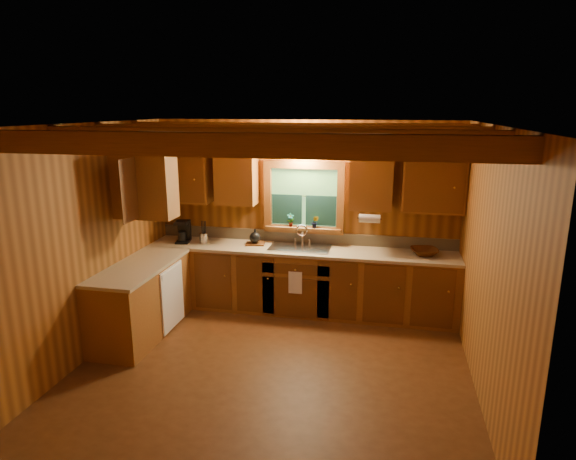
% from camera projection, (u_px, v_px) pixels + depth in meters
% --- Properties ---
extents(room, '(4.20, 4.20, 4.20)m').
position_uv_depth(room, '(272.00, 253.00, 5.03)').
color(room, '#563014').
rests_on(room, ground).
extents(ceiling_beams, '(4.20, 2.54, 0.18)m').
position_uv_depth(ceiling_beams, '(271.00, 136.00, 4.74)').
color(ceiling_beams, brown).
rests_on(ceiling_beams, room).
extents(base_cabinets, '(4.20, 2.22, 0.86)m').
position_uv_depth(base_cabinets, '(259.00, 286.00, 6.56)').
color(base_cabinets, brown).
rests_on(base_cabinets, ground).
extents(countertop, '(4.20, 2.24, 0.04)m').
position_uv_depth(countertop, '(260.00, 254.00, 6.46)').
color(countertop, tan).
rests_on(countertop, base_cabinets).
extents(backsplash, '(4.20, 0.02, 0.16)m').
position_uv_depth(backsplash, '(304.00, 237.00, 6.90)').
color(backsplash, tan).
rests_on(backsplash, room).
extents(dishwasher_panel, '(0.02, 0.60, 0.80)m').
position_uv_depth(dishwasher_panel, '(172.00, 297.00, 6.18)').
color(dishwasher_panel, white).
rests_on(dishwasher_panel, base_cabinets).
extents(upper_cabinets, '(4.19, 1.77, 0.78)m').
position_uv_depth(upper_cabinets, '(255.00, 180.00, 6.37)').
color(upper_cabinets, brown).
rests_on(upper_cabinets, room).
extents(window, '(1.12, 0.08, 1.00)m').
position_uv_depth(window, '(304.00, 199.00, 6.75)').
color(window, brown).
rests_on(window, room).
extents(window_sill, '(1.06, 0.14, 0.04)m').
position_uv_depth(window_sill, '(303.00, 229.00, 6.81)').
color(window_sill, brown).
rests_on(window_sill, room).
extents(wall_sconce, '(0.45, 0.21, 0.17)m').
position_uv_depth(wall_sconce, '(303.00, 154.00, 6.48)').
color(wall_sconce, black).
rests_on(wall_sconce, room).
extents(paper_towel_roll, '(0.27, 0.11, 0.11)m').
position_uv_depth(paper_towel_roll, '(370.00, 219.00, 6.29)').
color(paper_towel_roll, white).
rests_on(paper_towel_roll, upper_cabinets).
extents(dish_towel, '(0.18, 0.01, 0.30)m').
position_uv_depth(dish_towel, '(295.00, 283.00, 6.43)').
color(dish_towel, white).
rests_on(dish_towel, base_cabinets).
extents(sink, '(0.82, 0.48, 0.43)m').
position_uv_depth(sink, '(300.00, 251.00, 6.66)').
color(sink, silver).
rests_on(sink, countertop).
extents(coffee_maker, '(0.18, 0.23, 0.31)m').
position_uv_depth(coffee_maker, '(183.00, 231.00, 6.91)').
color(coffee_maker, black).
rests_on(coffee_maker, countertop).
extents(utensil_crock, '(0.11, 0.11, 0.32)m').
position_uv_depth(utensil_crock, '(204.00, 238.00, 6.88)').
color(utensil_crock, silver).
rests_on(utensil_crock, countertop).
extents(cutting_board, '(0.28, 0.22, 0.02)m').
position_uv_depth(cutting_board, '(255.00, 244.00, 6.82)').
color(cutting_board, '#5B3113').
rests_on(cutting_board, countertop).
extents(teakettle, '(0.16, 0.16, 0.20)m').
position_uv_depth(teakettle, '(255.00, 237.00, 6.80)').
color(teakettle, black).
rests_on(teakettle, cutting_board).
extents(wicker_basket, '(0.41, 0.41, 0.09)m').
position_uv_depth(wicker_basket, '(424.00, 252.00, 6.33)').
color(wicker_basket, '#48230C').
rests_on(wicker_basket, countertop).
extents(potted_plant_left, '(0.12, 0.10, 0.19)m').
position_uv_depth(potted_plant_left, '(291.00, 220.00, 6.81)').
color(potted_plant_left, '#5B3113').
rests_on(potted_plant_left, window_sill).
extents(potted_plant_right, '(0.10, 0.08, 0.17)m').
position_uv_depth(potted_plant_right, '(315.00, 222.00, 6.73)').
color(potted_plant_right, '#5B3113').
rests_on(potted_plant_right, window_sill).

